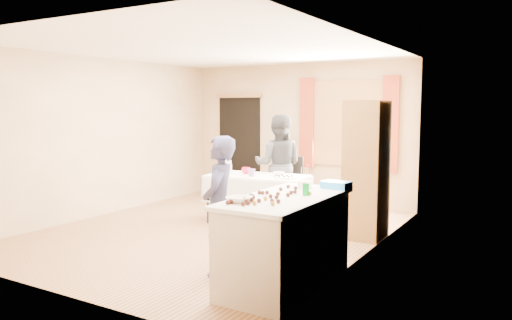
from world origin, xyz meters
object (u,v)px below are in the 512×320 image
Objects in this scene: party_table at (257,195)px; chair at (289,197)px; woman at (278,165)px; girl at (219,206)px; cabinet at (366,170)px; counter at (286,241)px.

party_table is 0.89m from chair.
woman reaches higher than party_table.
chair is at bearing -138.15° from woman.
party_table is 2.41m from girl.
chair is 0.64× the size of girl.
cabinet is 1.15× the size of party_table.
girl is at bearing -80.34° from chair.
party_table is at bearing 126.55° from counter.
girl is (0.84, -2.23, 0.30)m from party_table.
party_table is 1.71× the size of chair.
party_table is (-1.71, -0.03, -0.50)m from cabinet.
girl is at bearing -110.98° from cabinet.
cabinet is 1.26× the size of girl.
counter is at bearing -92.60° from cabinet.
counter is 2.70m from party_table.
chair is 0.57× the size of woman.
cabinet is 1.84m from woman.
party_table is 0.98× the size of woman.
girl reaches higher than chair.
cabinet reaches higher than party_table.
woman is at bearing 158.96° from cabinet.
counter is at bearing -59.82° from party_table.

